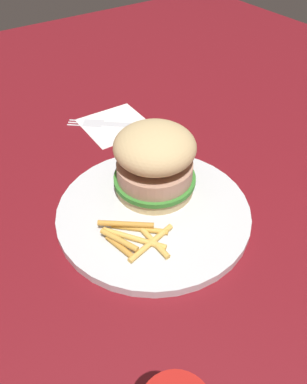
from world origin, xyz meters
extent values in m
plane|color=maroon|center=(0.00, 0.00, 0.00)|extent=(1.60, 1.60, 0.00)
cylinder|color=silver|center=(-0.02, 0.01, 0.01)|extent=(0.26, 0.26, 0.01)
cylinder|color=tan|center=(-0.04, -0.02, 0.02)|extent=(0.11, 0.11, 0.01)
cylinder|color=#387F2D|center=(-0.04, -0.02, 0.03)|extent=(0.11, 0.11, 0.01)
cylinder|color=tan|center=(-0.04, -0.02, 0.05)|extent=(0.10, 0.10, 0.02)
ellipsoid|color=tan|center=(-0.04, -0.02, 0.08)|extent=(0.11, 0.11, 0.05)
cylinder|color=#E5B251|center=(0.02, 0.06, 0.02)|extent=(0.07, 0.02, 0.01)
cylinder|color=gold|center=(0.05, 0.04, 0.02)|extent=(0.02, 0.05, 0.01)
cylinder|color=gold|center=(0.02, 0.03, 0.02)|extent=(0.06, 0.05, 0.01)
cylinder|color=#E5B251|center=(0.03, 0.04, 0.02)|extent=(0.05, 0.07, 0.01)
cylinder|color=#E5B251|center=(0.02, 0.06, 0.02)|extent=(0.01, 0.06, 0.01)
cylinder|color=gold|center=(0.05, 0.04, 0.02)|extent=(0.03, 0.05, 0.01)
cylinder|color=gold|center=(0.03, 0.02, 0.02)|extent=(0.06, 0.05, 0.01)
cube|color=white|center=(-0.09, -0.21, 0.00)|extent=(0.11, 0.11, 0.00)
cube|color=silver|center=(-0.11, -0.19, 0.00)|extent=(0.09, 0.08, 0.00)
cube|color=silver|center=(-0.06, -0.24, 0.00)|extent=(0.04, 0.04, 0.00)
cylinder|color=silver|center=(-0.04, -0.27, 0.00)|extent=(0.02, 0.02, 0.00)
cylinder|color=silver|center=(-0.03, -0.26, 0.00)|extent=(0.02, 0.02, 0.00)
cylinder|color=silver|center=(-0.03, -0.25, 0.00)|extent=(0.02, 0.02, 0.00)
camera|label=1|loc=(0.19, 0.31, 0.37)|focal=35.77mm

